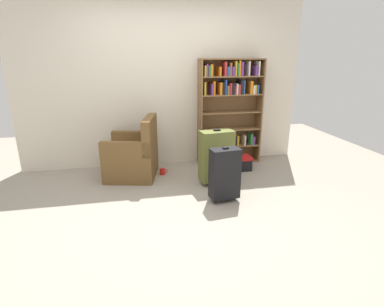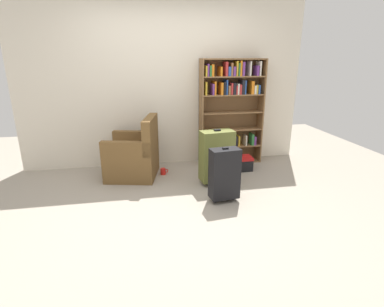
{
  "view_description": "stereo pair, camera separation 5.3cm",
  "coord_description": "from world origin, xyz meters",
  "px_view_note": "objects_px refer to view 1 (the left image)",
  "views": [
    {
      "loc": [
        -0.52,
        -3.2,
        1.72
      ],
      "look_at": [
        0.2,
        0.34,
        0.55
      ],
      "focal_mm": 28.08,
      "sensor_mm": 36.0,
      "label": 1
    },
    {
      "loc": [
        -0.47,
        -3.21,
        1.72
      ],
      "look_at": [
        0.2,
        0.34,
        0.55
      ],
      "focal_mm": 28.08,
      "sensor_mm": 36.0,
      "label": 2
    }
  ],
  "objects_px": {
    "bookshelf": "(229,107)",
    "suitcase_black": "(225,174)",
    "storage_box": "(236,163)",
    "suitcase_olive": "(216,156)",
    "mug": "(163,171)",
    "armchair": "(134,156)"
  },
  "relations": [
    {
      "from": "suitcase_olive",
      "to": "armchair",
      "type": "bearing_deg",
      "value": 156.83
    },
    {
      "from": "armchair",
      "to": "suitcase_black",
      "type": "bearing_deg",
      "value": -44.15
    },
    {
      "from": "bookshelf",
      "to": "suitcase_black",
      "type": "height_order",
      "value": "bookshelf"
    },
    {
      "from": "bookshelf",
      "to": "storage_box",
      "type": "xyz_separation_m",
      "value": [
        0.01,
        -0.43,
        -0.81
      ]
    },
    {
      "from": "armchair",
      "to": "storage_box",
      "type": "height_order",
      "value": "armchair"
    },
    {
      "from": "armchair",
      "to": "suitcase_black",
      "type": "height_order",
      "value": "armchair"
    },
    {
      "from": "mug",
      "to": "suitcase_black",
      "type": "distance_m",
      "value": 1.25
    },
    {
      "from": "suitcase_black",
      "to": "armchair",
      "type": "bearing_deg",
      "value": 135.85
    },
    {
      "from": "mug",
      "to": "storage_box",
      "type": "distance_m",
      "value": 1.17
    },
    {
      "from": "storage_box",
      "to": "suitcase_olive",
      "type": "distance_m",
      "value": 0.69
    },
    {
      "from": "suitcase_olive",
      "to": "bookshelf",
      "type": "bearing_deg",
      "value": 62.59
    },
    {
      "from": "storage_box",
      "to": "bookshelf",
      "type": "bearing_deg",
      "value": 91.51
    },
    {
      "from": "armchair",
      "to": "suitcase_black",
      "type": "relative_size",
      "value": 1.29
    },
    {
      "from": "mug",
      "to": "storage_box",
      "type": "height_order",
      "value": "storage_box"
    },
    {
      "from": "storage_box",
      "to": "suitcase_olive",
      "type": "bearing_deg",
      "value": -137.05
    },
    {
      "from": "mug",
      "to": "suitcase_black",
      "type": "height_order",
      "value": "suitcase_black"
    },
    {
      "from": "mug",
      "to": "bookshelf",
      "type": "bearing_deg",
      "value": 18.86
    },
    {
      "from": "storage_box",
      "to": "suitcase_black",
      "type": "xyz_separation_m",
      "value": [
        -0.51,
        -0.98,
        0.25
      ]
    },
    {
      "from": "bookshelf",
      "to": "mug",
      "type": "xyz_separation_m",
      "value": [
        -1.15,
        -0.39,
        -0.88
      ]
    },
    {
      "from": "armchair",
      "to": "mug",
      "type": "relative_size",
      "value": 7.5
    },
    {
      "from": "bookshelf",
      "to": "mug",
      "type": "bearing_deg",
      "value": -161.14
    },
    {
      "from": "storage_box",
      "to": "mug",
      "type": "bearing_deg",
      "value": 178.1
    }
  ]
}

